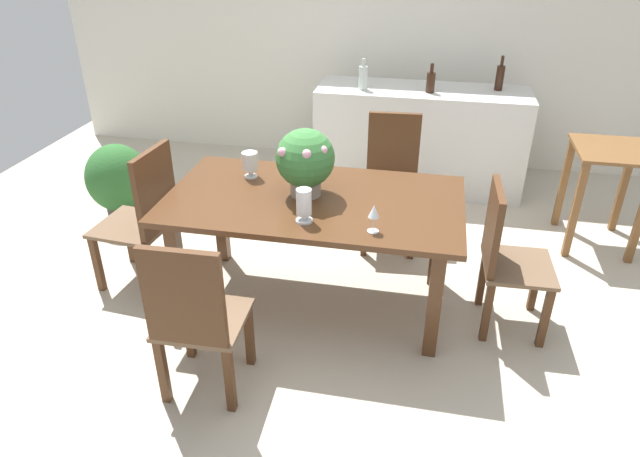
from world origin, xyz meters
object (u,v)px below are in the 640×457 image
Objects in this scene: chair_far_right at (392,175)px; flower_centerpiece at (305,160)px; wine_glass at (374,213)px; chair_near_left at (195,316)px; wine_bottle_tall at (431,82)px; dining_table at (314,212)px; kitchen_counter at (419,139)px; side_table at (606,175)px; chair_foot_end at (504,253)px; crystal_vase_center_near at (250,162)px; crystal_vase_left at (304,204)px; chair_head_end at (145,213)px; wine_bottle_green at (500,77)px; wine_bottle_dark at (363,77)px; potted_plant_floor at (118,180)px.

flower_centerpiece is (-0.46, -0.93, 0.46)m from chair_far_right.
wine_glass is at bearing -39.41° from flower_centerpiece.
wine_bottle_tall is at bearing -111.13° from chair_near_left.
chair_near_left is at bearing -142.95° from wine_glass.
kitchen_counter is (0.56, 2.01, -0.20)m from dining_table.
flower_centerpiece is 2.37m from side_table.
kitchen_counter is at bearing 77.13° from chair_far_right.
crystal_vase_center_near is at bearing 80.55° from chair_foot_end.
wine_glass is at bearing -5.73° from crystal_vase_left.
chair_near_left reaches higher than crystal_vase_left.
flower_centerpiece reaches higher than chair_foot_end.
chair_head_end reaches higher than chair_foot_end.
crystal_vase_center_near is (-0.07, 1.17, 0.34)m from chair_near_left.
wine_bottle_green reaches higher than chair_near_left.
wine_bottle_green reaches higher than wine_bottle_dark.
flower_centerpiece is at bearing 97.18° from chair_head_end.
wine_bottle_green is 0.45× the size of potted_plant_floor.
wine_glass is at bearing 82.60° from chair_head_end.
chair_far_right is 1.51× the size of potted_plant_floor.
potted_plant_floor is (-1.83, 0.82, -0.31)m from dining_table.
potted_plant_floor is at bearing -150.28° from wine_bottle_dark.
wine_bottle_dark is at bearing -100.32° from chair_near_left.
chair_foot_end is 0.91m from wine_glass.
wine_bottle_tall is (1.02, 2.87, 0.49)m from chair_near_left.
wine_bottle_green is at bearing 8.54° from kitchen_counter.
wine_glass is (0.01, -1.31, 0.35)m from chair_far_right.
chair_near_left is at bearing -116.80° from chair_far_right.
crystal_vase_center_near is at bearing 147.09° from wine_glass.
crystal_vase_left is 0.67× the size of wine_bottle_green.
crystal_vase_center_near is at bearing 132.39° from crystal_vase_left.
kitchen_counter is at bearing 86.25° from wine_glass.
chair_head_end is at bearing -130.03° from kitchen_counter.
chair_far_right reaches higher than dining_table.
chair_head_end is 4.03× the size of wine_bottle_tall.
crystal_vase_center_near is 0.70× the size of wine_bottle_tall.
wine_glass is at bearing -80.61° from wine_bottle_dark.
chair_far_right is at bearing -124.95° from wine_bottle_green.
crystal_vase_center_near reaches higher than chair_foot_end.
crystal_vase_center_near is at bearing -122.57° from wine_bottle_tall.
chair_head_end is at bearing -158.88° from side_table.
flower_centerpiece reaches higher than side_table.
flower_centerpiece is 1.69× the size of wine_bottle_tall.
dining_table is at bearing -107.80° from wine_bottle_tall.
wine_bottle_tall reaches higher than crystal_vase_center_near.
dining_table is at bearing -105.50° from kitchen_counter.
crystal_vase_center_near is (-0.87, -0.75, 0.34)m from chair_far_right.
potted_plant_floor is at bearing -135.34° from chair_head_end.
dining_table reaches higher than potted_plant_floor.
wine_glass is at bearing -135.51° from side_table.
chair_foot_end is 3.76× the size of wine_bottle_tall.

